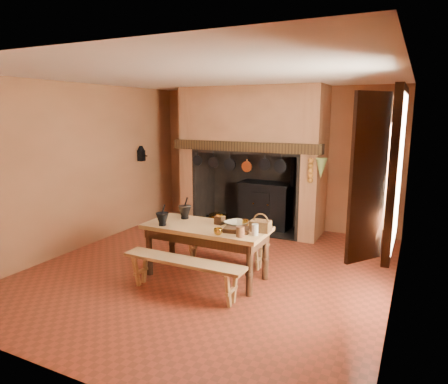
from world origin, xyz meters
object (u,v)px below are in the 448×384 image
work_table (206,234)px  mixing_bowl (237,224)px  bench_front (183,268)px  coffee_grinder (220,219)px  iron_range (266,205)px  wicker_basket (261,225)px

work_table → mixing_bowl: mixing_bowl is taller
work_table → bench_front: bearing=-90.0°
bench_front → mixing_bowl: size_ratio=5.36×
coffee_grinder → mixing_bowl: 0.27m
iron_range → coffee_grinder: size_ratio=8.71×
wicker_basket → mixing_bowl: bearing=170.8°
iron_range → coffee_grinder: (0.25, -2.56, 0.34)m
iron_range → coffee_grinder: bearing=-84.5°
bench_front → coffee_grinder: bearing=80.3°
coffee_grinder → wicker_basket: (0.64, -0.07, 0.01)m
coffee_grinder → wicker_basket: bearing=-0.3°
bench_front → iron_range: bearing=92.0°
work_table → mixing_bowl: 0.45m
mixing_bowl → coffee_grinder: bearing=175.6°
coffee_grinder → wicker_basket: size_ratio=0.69×
iron_range → mixing_bowl: 2.65m
mixing_bowl → iron_range: bearing=101.4°
mixing_bowl → wicker_basket: 0.38m
bench_front → mixing_bowl: bearing=61.8°
work_table → wicker_basket: (0.78, 0.08, 0.20)m
bench_front → mixing_bowl: (0.40, 0.75, 0.44)m
iron_range → coffee_grinder: iron_range is taller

